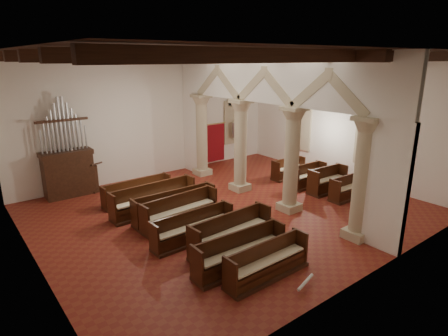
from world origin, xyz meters
TOP-DOWN VIEW (x-y plane):
  - floor at (0.00, 0.00)m, footprint 14.00×14.00m
  - ceiling at (0.00, 0.00)m, footprint 14.00×14.00m
  - wall_back at (0.00, 6.00)m, footprint 14.00×0.02m
  - wall_front at (0.00, -6.00)m, footprint 14.00×0.02m
  - wall_left at (-7.00, 0.00)m, footprint 0.02×12.00m
  - wall_right at (7.00, 0.00)m, footprint 0.02×12.00m
  - ceiling_beams at (0.00, 0.00)m, footprint 13.80×11.80m
  - arcade at (1.80, 0.00)m, footprint 0.90×11.90m
  - window_right_a at (6.98, -1.50)m, footprint 0.03×1.00m
  - window_right_b at (6.98, 2.50)m, footprint 0.03×1.00m
  - window_back at (5.00, 5.98)m, footprint 1.00×0.03m
  - pipe_organ at (-4.50, 5.50)m, footprint 2.10×0.85m
  - lectern at (-3.46, 5.35)m, footprint 0.66×0.70m
  - dossal_curtain at (3.50, 5.92)m, footprint 1.80×0.07m
  - processional_banner at (4.92, 5.49)m, footprint 0.51×0.66m
  - hymnal_box_a at (-1.76, -3.82)m, footprint 0.38×0.34m
  - hymnal_box_b at (-0.76, -2.85)m, footprint 0.30×0.25m
  - hymnal_box_c at (-1.40, -1.20)m, footprint 0.38×0.34m
  - tube_heater_a at (-1.73, -5.32)m, footprint 0.84×0.32m
  - tube_heater_b at (-1.72, -2.93)m, footprint 1.14×0.32m
  - nave_pew_0 at (-2.18, -4.36)m, footprint 2.70×0.69m
  - nave_pew_1 at (-2.46, -3.54)m, footprint 2.96×0.80m
  - nave_pew_2 at (-1.98, -2.55)m, footprint 2.95×0.92m
  - nave_pew_3 at (-2.59, -1.35)m, footprint 2.94×0.73m
  - nave_pew_4 at (-2.28, -0.03)m, footprint 3.00×0.94m
  - nave_pew_5 at (-2.15, 0.56)m, footprint 3.27×0.77m
  - nave_pew_6 at (-2.48, 1.60)m, footprint 3.48×0.88m
  - nave_pew_7 at (-2.51, 3.00)m, footprint 2.98×0.77m
  - aisle_pew_0 at (4.75, -2.16)m, footprint 1.97×0.72m
  - aisle_pew_1 at (4.70, -1.10)m, footprint 1.98×0.85m
  - aisle_pew_2 at (4.60, -0.06)m, footprint 1.96×0.73m
  - aisle_pew_3 at (4.83, 1.36)m, footprint 1.84×0.71m

SIDE VIEW (x-z plane):
  - floor at x=0.00m, z-range 0.00..0.00m
  - tube_heater_a at x=-1.73m, z-range 0.12..0.20m
  - tube_heater_b at x=-1.72m, z-range 0.10..0.22m
  - hymnal_box_b at x=-0.76m, z-range 0.10..0.40m
  - hymnal_box_a at x=-1.76m, z-range 0.10..0.41m
  - hymnal_box_c at x=-1.40m, z-range 0.10..0.43m
  - nave_pew_7 at x=-2.51m, z-range -0.16..0.79m
  - nave_pew_0 at x=-2.18m, z-range -0.17..0.82m
  - nave_pew_3 at x=-2.59m, z-range -0.17..0.83m
  - aisle_pew_0 at x=4.75m, z-range -0.16..0.83m
  - aisle_pew_3 at x=4.83m, z-range -0.16..0.83m
  - nave_pew_5 at x=-2.15m, z-range -0.18..0.89m
  - nave_pew_1 at x=-2.46m, z-range -0.18..0.89m
  - aisle_pew_2 at x=4.60m, z-range -0.17..0.89m
  - nave_pew_4 at x=-2.28m, z-range -0.19..0.92m
  - nave_pew_6 at x=-2.48m, z-range -0.19..0.94m
  - nave_pew_2 at x=-1.98m, z-range -0.19..0.96m
  - aisle_pew_1 at x=4.70m, z-range -0.18..0.96m
  - lectern at x=-3.46m, z-range -0.12..1.25m
  - processional_banner at x=4.92m, z-range -0.40..2.00m
  - dossal_curtain at x=3.50m, z-range 0.08..2.25m
  - pipe_organ at x=-4.50m, z-range -0.83..3.57m
  - window_right_a at x=6.98m, z-range 1.10..3.30m
  - window_right_b at x=6.98m, z-range 1.10..3.30m
  - window_back at x=5.00m, z-range 1.10..3.30m
  - wall_back at x=0.00m, z-range 0.00..6.00m
  - wall_front at x=0.00m, z-range 0.00..6.00m
  - wall_left at x=-7.00m, z-range 0.00..6.00m
  - wall_right at x=7.00m, z-range 0.00..6.00m
  - arcade at x=1.80m, z-range 0.56..6.56m
  - ceiling_beams at x=0.00m, z-range 5.67..5.97m
  - ceiling at x=0.00m, z-range 6.00..6.00m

